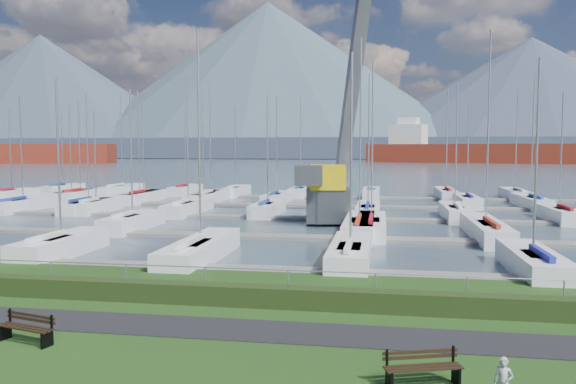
% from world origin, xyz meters
% --- Properties ---
extents(path, '(160.00, 2.00, 0.04)m').
position_xyz_m(path, '(0.00, -3.00, 0.01)').
color(path, black).
rests_on(path, grass).
extents(water, '(800.00, 540.00, 0.20)m').
position_xyz_m(water, '(0.00, 260.00, -0.40)').
color(water, '#3B4B57').
extents(hedge, '(80.00, 0.70, 0.70)m').
position_xyz_m(hedge, '(0.00, -0.40, 0.35)').
color(hedge, '#213112').
rests_on(hedge, grass).
extents(fence, '(80.00, 0.04, 0.04)m').
position_xyz_m(fence, '(0.00, 0.00, 1.20)').
color(fence, '#9C9FA4').
rests_on(fence, grass).
extents(foothill, '(900.00, 80.00, 12.00)m').
position_xyz_m(foothill, '(0.00, 330.00, 6.00)').
color(foothill, '#3B4457').
rests_on(foothill, water).
extents(mountains, '(1190.00, 360.00, 115.00)m').
position_xyz_m(mountains, '(7.35, 404.62, 46.68)').
color(mountains, '#3E475B').
rests_on(mountains, water).
extents(docks, '(90.00, 41.60, 0.25)m').
position_xyz_m(docks, '(0.00, 26.00, -0.22)').
color(docks, slate).
rests_on(docks, water).
extents(bench_left, '(1.85, 0.85, 0.85)m').
position_xyz_m(bench_left, '(-4.57, -5.04, 0.42)').
color(bench_left, black).
rests_on(bench_left, grass).
extents(bench_right, '(1.84, 0.95, 0.85)m').
position_xyz_m(bench_right, '(6.13, -6.16, 0.42)').
color(bench_right, black).
rests_on(bench_right, grass).
extents(person, '(0.48, 0.40, 1.11)m').
position_xyz_m(person, '(7.79, -6.69, 0.56)').
color(person, '#AAA9B0').
rests_on(person, grass).
extents(crane, '(6.27, 13.22, 22.35)m').
position_xyz_m(crane, '(1.61, 24.54, 5.33)').
color(crane, '#505256').
rests_on(crane, water).
extents(cargo_ship_mid, '(110.08, 47.14, 21.50)m').
position_xyz_m(cargo_ship_mid, '(49.24, 222.22, 3.46)').
color(cargo_ship_mid, maroon).
rests_on(cargo_ship_mid, water).
extents(sailboat_fleet, '(75.55, 49.38, 13.45)m').
position_xyz_m(sailboat_fleet, '(-2.67, 29.54, 5.44)').
color(sailboat_fleet, maroon).
rests_on(sailboat_fleet, water).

